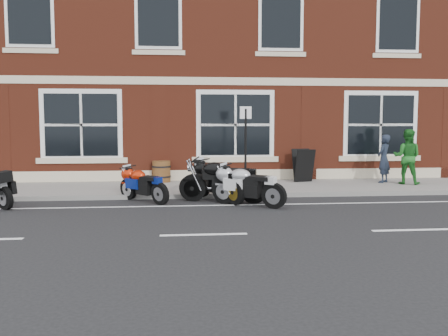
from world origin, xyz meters
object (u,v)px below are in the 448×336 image
at_px(moto_naked_black, 221,179).
at_px(pedestrian_left, 384,159).
at_px(parking_sign, 246,143).
at_px(moto_sport_black, 217,180).
at_px(pedestrian_right, 407,157).
at_px(moto_sport_silver, 247,185).
at_px(barrel_planter, 161,171).
at_px(a_board_sign, 303,165).
at_px(moto_sport_red, 144,184).

height_order(moto_naked_black, pedestrian_left, pedestrian_left).
distance_m(moto_naked_black, parking_sign, 1.42).
bearing_deg(moto_sport_black, parking_sign, 6.00).
relative_size(moto_sport_black, pedestrian_right, 1.11).
xyz_separation_m(moto_sport_silver, parking_sign, (0.16, 1.47, 0.96)).
height_order(moto_sport_silver, barrel_planter, moto_sport_silver).
relative_size(pedestrian_left, parking_sign, 0.65).
distance_m(pedestrian_left, parking_sign, 5.11).
relative_size(moto_sport_black, a_board_sign, 1.78).
relative_size(moto_sport_red, moto_sport_silver, 0.86).
distance_m(moto_sport_silver, pedestrian_right, 6.18).
distance_m(moto_sport_black, barrel_planter, 3.69).
distance_m(pedestrian_right, barrel_planter, 7.80).
bearing_deg(barrel_planter, moto_naked_black, -65.39).
xyz_separation_m(a_board_sign, barrel_planter, (-4.61, 0.39, -0.20)).
bearing_deg(a_board_sign, parking_sign, -146.98).
bearing_deg(moto_naked_black, a_board_sign, -25.70).
bearing_deg(moto_sport_red, moto_sport_black, -43.09).
distance_m(a_board_sign, parking_sign, 3.34).
relative_size(moto_sport_red, parking_sign, 0.61).
bearing_deg(moto_sport_black, moto_sport_silver, -81.86).
bearing_deg(pedestrian_right, moto_naked_black, 51.11).
xyz_separation_m(pedestrian_left, a_board_sign, (-2.50, 0.51, -0.23)).
bearing_deg(pedestrian_left, moto_sport_silver, -11.05).
bearing_deg(pedestrian_left, a_board_sign, -56.51).
relative_size(moto_sport_silver, pedestrian_left, 1.09).
height_order(pedestrian_right, parking_sign, parking_sign).
xyz_separation_m(moto_sport_red, moto_sport_black, (1.90, -0.02, 0.08)).
bearing_deg(moto_naked_black, barrel_planter, 42.23).
relative_size(moto_sport_black, parking_sign, 0.81).
height_order(pedestrian_left, a_board_sign, pedestrian_left).
bearing_deg(pedestrian_right, pedestrian_left, -7.13).
xyz_separation_m(pedestrian_left, pedestrian_right, (0.56, -0.44, 0.09)).
height_order(moto_sport_black, moto_naked_black, moto_naked_black).
bearing_deg(a_board_sign, moto_naked_black, -146.49).
distance_m(pedestrian_left, barrel_planter, 7.18).
height_order(moto_sport_red, pedestrian_left, pedestrian_left).
bearing_deg(pedestrian_left, moto_sport_black, -21.15).
bearing_deg(moto_sport_silver, moto_sport_red, 109.95).
bearing_deg(moto_sport_silver, pedestrian_left, -17.85).
xyz_separation_m(moto_sport_red, a_board_sign, (4.98, 2.95, 0.18)).
height_order(moto_sport_black, parking_sign, parking_sign).
bearing_deg(barrel_planter, pedestrian_right, -9.91).
bearing_deg(pedestrian_right, moto_sport_black, 49.24).
distance_m(moto_sport_red, pedestrian_left, 7.88).
xyz_separation_m(moto_sport_silver, barrel_planter, (-2.21, 4.19, -0.07)).
bearing_deg(moto_naked_black, pedestrian_right, -52.30).
height_order(moto_sport_red, parking_sign, parking_sign).
relative_size(pedestrian_left, pedestrian_right, 0.90).
height_order(moto_naked_black, parking_sign, parking_sign).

